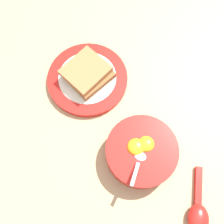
# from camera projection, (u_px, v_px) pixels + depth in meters

# --- Properties ---
(ground_plane) EXTENTS (3.00, 3.00, 0.00)m
(ground_plane) POSITION_uv_depth(u_px,v_px,m) (133.00, 151.00, 0.59)
(ground_plane) COLOR tan
(egg_bowl) EXTENTS (0.15, 0.16, 0.08)m
(egg_bowl) POSITION_uv_depth(u_px,v_px,m) (141.00, 151.00, 0.57)
(egg_bowl) COLOR red
(egg_bowl) RESTS_ON ground_plane
(toast_plate) EXTENTS (0.20, 0.20, 0.02)m
(toast_plate) POSITION_uv_depth(u_px,v_px,m) (87.00, 79.00, 0.65)
(toast_plate) COLOR red
(toast_plate) RESTS_ON ground_plane
(toast_sandwich) EXTENTS (0.12, 0.12, 0.03)m
(toast_sandwich) POSITION_uv_depth(u_px,v_px,m) (87.00, 73.00, 0.62)
(toast_sandwich) COLOR brown
(toast_sandwich) RESTS_ON toast_plate
(soup_spoon) EXTENTS (0.06, 0.14, 0.03)m
(soup_spoon) POSITION_uv_depth(u_px,v_px,m) (197.00, 213.00, 0.54)
(soup_spoon) COLOR red
(soup_spoon) RESTS_ON ground_plane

